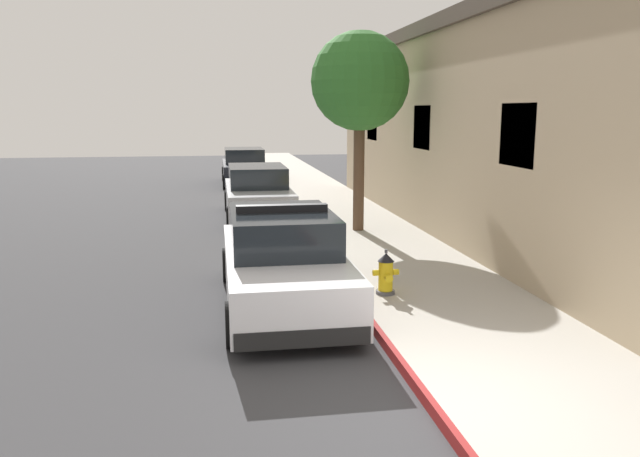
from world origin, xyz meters
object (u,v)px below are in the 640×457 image
parked_car_dark_far (244,167)px  street_tree (360,82)px  parked_car_silver_ahead (258,194)px  police_cruiser (283,262)px  fire_hydrant (386,274)px

parked_car_dark_far → street_tree: street_tree is taller
parked_car_dark_far → street_tree: (2.38, -12.05, 3.12)m
parked_car_silver_ahead → street_tree: 5.01m
police_cruiser → parked_car_dark_far: size_ratio=1.00×
parked_car_dark_far → fire_hydrant: 17.83m
police_cruiser → street_tree: size_ratio=0.97×
police_cruiser → fire_hydrant: police_cruiser is taller
parked_car_silver_ahead → parked_car_dark_far: bearing=90.0°
fire_hydrant → street_tree: 6.67m
parked_car_dark_far → fire_hydrant: bearing=-85.0°
parked_car_silver_ahead → parked_car_dark_far: 8.93m
police_cruiser → parked_car_silver_ahead: size_ratio=1.00×
fire_hydrant → street_tree: bearing=81.8°
parked_car_dark_far → fire_hydrant: size_ratio=6.37×
police_cruiser → parked_car_silver_ahead: (0.16, 8.71, -0.00)m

